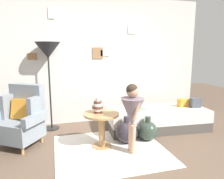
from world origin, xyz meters
TOP-DOWN VIEW (x-y plane):
  - ground_plane at (0.00, 0.00)m, footprint 12.00×12.00m
  - gallery_wall at (-0.00, 1.95)m, footprint 4.80×0.12m
  - rug at (-0.02, 0.45)m, footprint 1.65×1.49m
  - armchair at (-1.33, 1.04)m, footprint 0.90×0.85m
  - daybed at (1.10, 1.10)m, footprint 1.95×0.93m
  - pillow_head at (1.86, 0.98)m, footprint 0.20×0.14m
  - pillow_mid at (1.69, 1.12)m, footprint 0.23×0.13m
  - side_table at (-0.12, 0.60)m, footprint 0.56×0.56m
  - vase_striped at (-0.16, 0.64)m, footprint 0.17×0.17m
  - floor_lamp at (-0.88, 1.64)m, footprint 0.46×0.46m
  - person_child at (0.27, 0.28)m, footprint 0.34×0.34m
  - book_on_daybed at (0.74, 1.12)m, footprint 0.24×0.19m
  - demijohn_near at (0.31, 0.64)m, footprint 0.37×0.37m
  - demijohn_far at (0.69, 0.64)m, footprint 0.33×0.33m

SIDE VIEW (x-z plane):
  - ground_plane at x=0.00m, z-range 0.00..0.00m
  - rug at x=-0.02m, z-range 0.00..0.01m
  - demijohn_far at x=0.69m, z-range -0.04..0.38m
  - demijohn_near at x=0.31m, z-range -0.04..0.41m
  - daybed at x=1.10m, z-range 0.00..0.40m
  - side_table at x=-0.12m, z-range 0.12..0.67m
  - book_on_daybed at x=0.74m, z-range 0.40..0.43m
  - armchair at x=-1.33m, z-range -0.05..0.92m
  - pillow_mid at x=1.69m, z-range 0.40..0.55m
  - pillow_head at x=1.86m, z-range 0.40..0.59m
  - vase_striped at x=-0.16m, z-range 0.53..0.77m
  - person_child at x=0.27m, z-range 0.14..1.18m
  - gallery_wall at x=0.00m, z-range 0.00..2.60m
  - floor_lamp at x=-0.88m, z-range 0.63..2.29m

